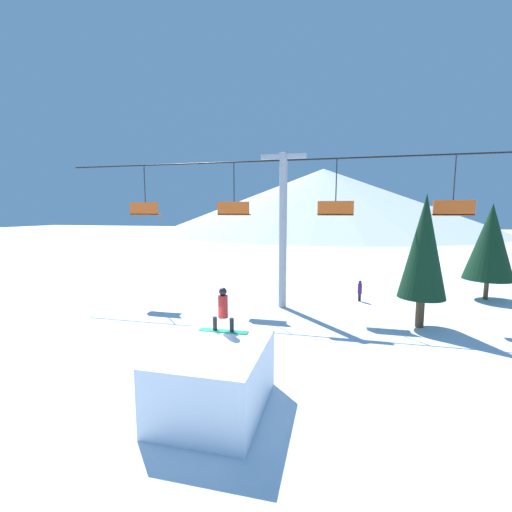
{
  "coord_description": "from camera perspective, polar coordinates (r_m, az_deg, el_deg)",
  "views": [
    {
      "loc": [
        4.44,
        -8.88,
        5.18
      ],
      "look_at": [
        1.39,
        3.77,
        3.52
      ],
      "focal_mm": 24.0,
      "sensor_mm": 36.0,
      "label": 1
    }
  ],
  "objects": [
    {
      "name": "pine_tree_near",
      "position": [
        16.87,
        26.2,
        1.36
      ],
      "size": [
        2.04,
        2.04,
        6.01
      ],
      "color": "#4C3823",
      "rests_on": "ground_plane"
    },
    {
      "name": "chairlift",
      "position": [
        18.4,
        4.51,
        6.52
      ],
      "size": [
        25.63,
        0.44,
        8.29
      ],
      "color": "#9E9EA3",
      "rests_on": "ground_plane"
    },
    {
      "name": "distant_skier",
      "position": [
        21.01,
        16.91,
        -5.45
      ],
      "size": [
        0.24,
        0.24,
        1.23
      ],
      "color": "black",
      "rests_on": "ground_plane"
    },
    {
      "name": "snowboarder",
      "position": [
        10.08,
        -5.51,
        -8.99
      ],
      "size": [
        1.48,
        0.28,
        1.31
      ],
      "color": "#1E9E6B",
      "rests_on": "snow_ramp"
    },
    {
      "name": "pine_tree_far",
      "position": [
        24.35,
        34.45,
        1.93
      ],
      "size": [
        2.69,
        2.69,
        5.71
      ],
      "color": "#4C3823",
      "rests_on": "ground_plane"
    },
    {
      "name": "mountain_ridge",
      "position": [
        97.42,
        11.09,
        9.1
      ],
      "size": [
        88.72,
        88.72,
        17.02
      ],
      "color": "silver",
      "rests_on": "ground_plane"
    },
    {
      "name": "snow_ramp",
      "position": [
        9.6,
        -6.92,
        -19.53
      ],
      "size": [
        2.57,
        3.29,
        1.72
      ],
      "color": "white",
      "rests_on": "ground_plane"
    },
    {
      "name": "ground_plane",
      "position": [
        11.2,
        -12.28,
        -20.45
      ],
      "size": [
        220.0,
        220.0,
        0.0
      ],
      "primitive_type": "plane",
      "color": "white"
    }
  ]
}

